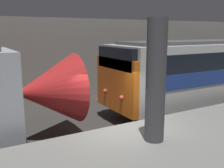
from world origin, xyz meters
The scene contains 3 objects.
ground_plane centered at (0.00, 0.00, 0.00)m, with size 120.00×120.00×0.00m, color #33302D.
station_rear_barrier centered at (0.00, 6.45, 2.31)m, with size 50.00×0.15×4.62m.
support_pillar_near centered at (0.19, -1.53, 2.61)m, with size 0.54×0.54×3.31m.
Camera 1 is at (-4.23, -6.86, 3.91)m, focal length 42.00 mm.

